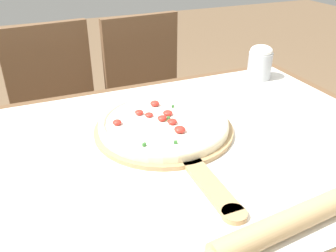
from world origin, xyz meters
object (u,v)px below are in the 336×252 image
Objects in this scene: pizza at (164,123)px; chair_left at (60,111)px; chair_right at (150,96)px; flour_cup at (260,62)px; rolling_pin at (296,219)px; pizza_peel at (167,132)px.

chair_left is at bearing 105.72° from pizza.
chair_right is (0.43, 0.00, 0.00)m from chair_left.
chair_right is 7.20× the size of flour_cup.
flour_cup is at bearing 25.88° from pizza.
rolling_pin is (0.08, -0.42, -0.00)m from pizza.
pizza_peel is at bearing 101.77° from rolling_pin.
chair_left is 0.43m from chair_right.
pizza is 0.43m from rolling_pin.
pizza_peel is at bearing -111.43° from chair_right.
pizza is at bearing -81.02° from chair_left.
flour_cup reaches higher than pizza_peel.
pizza_peel is 0.64× the size of chair_left.
pizza is 0.81m from chair_left.
chair_right is (0.22, 0.74, -0.27)m from pizza.
pizza is at bearing 90.46° from pizza_peel.
chair_right is (0.22, 0.76, -0.25)m from pizza_peel.
pizza_peel is 1.63× the size of pizza.
pizza is 0.77× the size of rolling_pin.
flour_cup is (0.38, 0.64, 0.04)m from rolling_pin.
rolling_pin is at bearing -82.64° from chair_left.
pizza_peel is 0.64× the size of chair_right.
pizza_peel is at bearing -152.03° from flour_cup.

